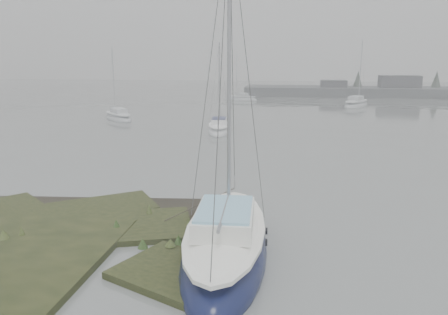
% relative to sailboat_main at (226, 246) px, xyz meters
% --- Properties ---
extents(ground, '(160.00, 160.00, 0.00)m').
position_rel_sailboat_main_xyz_m(ground, '(-1.50, 29.02, -0.33)').
color(ground, slate).
rests_on(ground, ground).
extents(far_shoreline, '(60.00, 8.00, 4.15)m').
position_rel_sailboat_main_xyz_m(far_shoreline, '(25.34, 60.91, 0.52)').
color(far_shoreline, '#4C4F51').
rests_on(far_shoreline, ground).
extents(sailboat_main, '(2.87, 7.68, 10.68)m').
position_rel_sailboat_main_xyz_m(sailboat_main, '(0.00, 0.00, 0.00)').
color(sailboat_main, '#0D1337').
rests_on(sailboat_main, ground).
extents(sailboat_white, '(2.41, 5.61, 7.67)m').
position_rel_sailboat_main_xyz_m(sailboat_white, '(-3.87, 22.57, -0.09)').
color(sailboat_white, silver).
rests_on(sailboat_white, ground).
extents(sailboat_far_a, '(4.83, 5.03, 7.41)m').
position_rel_sailboat_main_xyz_m(sailboat_far_a, '(-14.80, 28.30, -0.10)').
color(sailboat_far_a, '#AAADB4').
rests_on(sailboat_far_a, ground).
extents(sailboat_far_b, '(4.62, 6.46, 8.77)m').
position_rel_sailboat_main_xyz_m(sailboat_far_b, '(9.86, 43.87, -0.06)').
color(sailboat_far_b, '#AAAFB3').
rests_on(sailboat_far_b, ground).
extents(sailboat_far_c, '(5.00, 2.42, 6.76)m').
position_rel_sailboat_main_xyz_m(sailboat_far_c, '(-5.25, 50.42, -0.12)').
color(sailboat_far_c, silver).
rests_on(sailboat_far_c, ground).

